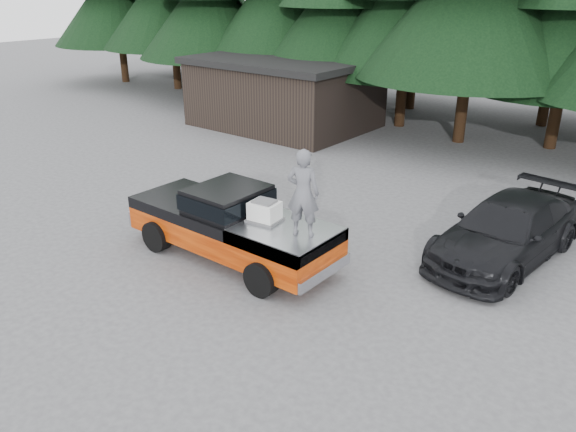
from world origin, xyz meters
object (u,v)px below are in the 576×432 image
Objects in this scene: air_compressor at (265,212)px; parked_car at (507,231)px; pickup_truck at (232,234)px; man_on_bed at (303,193)px; utility_building at (285,92)px.

air_compressor reaches higher than parked_car.
pickup_truck is 1.10× the size of parked_car.
man_on_bed is at bearing -9.91° from air_compressor.
air_compressor is at bearing -52.75° from utility_building.
air_compressor is at bearing -24.04° from man_on_bed.
pickup_truck is 2.95× the size of man_on_bed.
utility_building is (-10.35, 12.09, -0.68)m from man_on_bed.
man_on_bed is 15.93m from utility_building.
utility_building is (-8.03, 12.06, 1.00)m from pickup_truck.
man_on_bed is 5.67m from parked_car.
man_on_bed is 0.24× the size of utility_building.
man_on_bed is at bearing -0.88° from pickup_truck.
parked_car is (4.42, 4.35, -0.77)m from air_compressor.
air_compressor is (1.12, 0.02, 0.90)m from pickup_truck.
pickup_truck is 1.44m from air_compressor.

